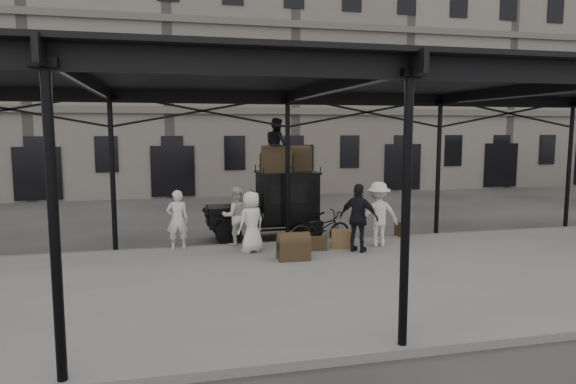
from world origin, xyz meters
name	(u,v)px	position (x,y,z in m)	size (l,w,h in m)	color
ground	(305,262)	(0.00, 0.00, 0.00)	(120.00, 120.00, 0.00)	#383533
platform	(328,280)	(0.00, -2.00, 0.07)	(28.00, 8.00, 0.15)	slate
canopy	(326,81)	(0.00, -1.72, 4.60)	(22.50, 9.00, 4.74)	black
building_frontage	(225,70)	(0.00, 18.00, 7.00)	(64.00, 8.00, 14.00)	slate
taxi	(277,202)	(-0.09, 3.07, 1.20)	(3.65, 1.55, 2.18)	black
porter_left	(177,220)	(-3.28, 1.65, 1.00)	(0.62, 0.41, 1.69)	silver
porter_midleft	(236,216)	(-1.59, 1.80, 1.02)	(0.84, 0.66, 1.73)	beige
porter_centre	(251,222)	(-1.30, 0.86, 0.99)	(0.83, 0.54, 1.69)	silver
porter_official	(359,218)	(1.58, 0.17, 1.10)	(1.11, 0.46, 1.90)	black
porter_right	(378,214)	(2.39, 0.70, 1.09)	(1.21, 0.70, 1.88)	silver
bicycle	(320,228)	(0.79, 1.23, 0.65)	(0.67, 1.92, 1.01)	black
porter_roof	(277,145)	(-0.12, 2.97, 3.04)	(0.83, 0.65, 1.71)	black
steamer_trunk_roof_near	(276,161)	(-0.17, 2.82, 2.53)	(0.96, 0.59, 0.70)	#44361F
steamer_trunk_roof_far	(296,160)	(0.58, 3.27, 2.52)	(0.93, 0.57, 0.68)	#44361F
steamer_trunk_platform	(294,248)	(-0.37, -0.25, 0.45)	(0.83, 0.50, 0.61)	#44361F
wicker_hamper	(342,239)	(1.32, 0.78, 0.40)	(0.60, 0.45, 0.50)	brown
suitcase_upright	(401,229)	(3.66, 1.80, 0.38)	(0.15, 0.60, 0.45)	#44361F
suitcase_flat	(316,244)	(0.49, 0.58, 0.35)	(0.60, 0.15, 0.40)	#44361F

